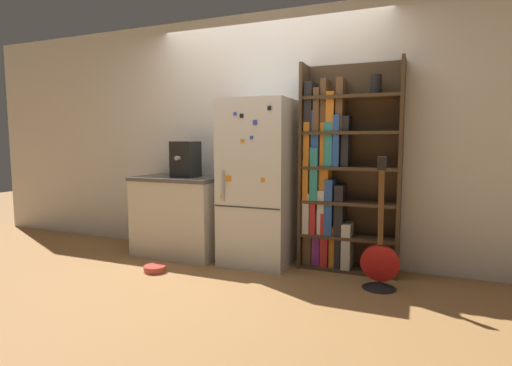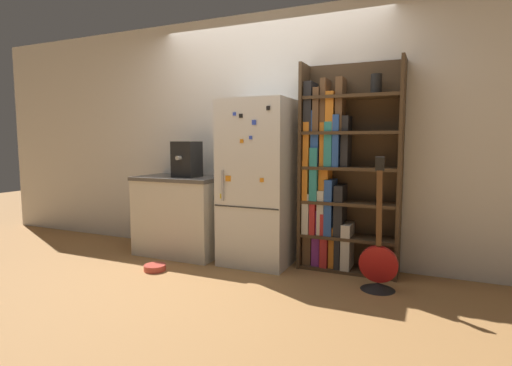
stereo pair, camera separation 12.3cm
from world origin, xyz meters
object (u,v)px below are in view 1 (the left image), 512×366
(refrigerator, at_px, (258,183))
(pet_bowl, at_px, (155,268))
(guitar, at_px, (380,269))
(espresso_machine, at_px, (186,159))
(bookshelf, at_px, (337,176))

(refrigerator, bearing_deg, pet_bowl, -141.94)
(guitar, bearing_deg, pet_bowl, -170.07)
(pet_bowl, bearing_deg, guitar, 9.93)
(espresso_machine, distance_m, guitar, 2.25)
(refrigerator, distance_m, pet_bowl, 1.31)
(bookshelf, relative_size, espresso_machine, 5.21)
(bookshelf, relative_size, pet_bowl, 9.34)
(pet_bowl, bearing_deg, espresso_machine, 90.55)
(guitar, relative_size, pet_bowl, 5.30)
(bookshelf, distance_m, pet_bowl, 1.98)
(bookshelf, relative_size, guitar, 1.76)
(refrigerator, xyz_separation_m, guitar, (1.24, -0.28, -0.67))
(refrigerator, distance_m, bookshelf, 0.79)
(bookshelf, xyz_separation_m, pet_bowl, (-1.58, -0.79, -0.88))
(bookshelf, height_order, guitar, bookshelf)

